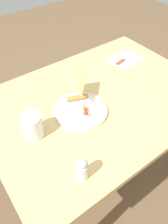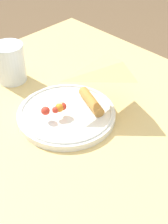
{
  "view_description": "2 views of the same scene",
  "coord_description": "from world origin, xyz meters",
  "px_view_note": "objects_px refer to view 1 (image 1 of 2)",
  "views": [
    {
      "loc": [
        -0.51,
        -0.58,
        1.4
      ],
      "look_at": [
        -0.13,
        -0.05,
        0.73
      ],
      "focal_mm": 35.0,
      "sensor_mm": 36.0,
      "label": 1
    },
    {
      "loc": [
        0.35,
        -0.44,
        1.23
      ],
      "look_at": [
        -0.08,
        -0.01,
        0.74
      ],
      "focal_mm": 55.0,
      "sensor_mm": 36.0,
      "label": 2
    }
  ],
  "objects_px": {
    "plate_pizza": "(81,110)",
    "salt_shaker": "(82,169)",
    "dining_table": "(98,114)",
    "napkin_folded": "(126,59)",
    "milk_glass": "(33,127)",
    "butter_knife": "(125,59)"
  },
  "relations": [
    {
      "from": "plate_pizza",
      "to": "salt_shaker",
      "type": "bearing_deg",
      "value": -124.99
    },
    {
      "from": "dining_table",
      "to": "napkin_folded",
      "type": "distance_m",
      "value": 0.39
    },
    {
      "from": "dining_table",
      "to": "milk_glass",
      "type": "xyz_separation_m",
      "value": [
        -0.35,
        -0.02,
        0.16
      ]
    },
    {
      "from": "dining_table",
      "to": "salt_shaker",
      "type": "xyz_separation_m",
      "value": [
        -0.3,
        -0.28,
        0.16
      ]
    },
    {
      "from": "dining_table",
      "to": "butter_knife",
      "type": "distance_m",
      "value": 0.39
    },
    {
      "from": "plate_pizza",
      "to": "butter_knife",
      "type": "relative_size",
      "value": 1.3
    },
    {
      "from": "dining_table",
      "to": "plate_pizza",
      "type": "relative_size",
      "value": 4.56
    },
    {
      "from": "butter_knife",
      "to": "salt_shaker",
      "type": "relative_size",
      "value": 1.74
    },
    {
      "from": "plate_pizza",
      "to": "napkin_folded",
      "type": "height_order",
      "value": "plate_pizza"
    },
    {
      "from": "milk_glass",
      "to": "salt_shaker",
      "type": "bearing_deg",
      "value": -79.92
    },
    {
      "from": "plate_pizza",
      "to": "milk_glass",
      "type": "xyz_separation_m",
      "value": [
        -0.22,
        0.01,
        0.03
      ]
    },
    {
      "from": "milk_glass",
      "to": "salt_shaker",
      "type": "xyz_separation_m",
      "value": [
        0.05,
        -0.26,
        0.0
      ]
    },
    {
      "from": "dining_table",
      "to": "milk_glass",
      "type": "bearing_deg",
      "value": -177.07
    },
    {
      "from": "plate_pizza",
      "to": "dining_table",
      "type": "bearing_deg",
      "value": 11.39
    },
    {
      "from": "milk_glass",
      "to": "salt_shaker",
      "type": "distance_m",
      "value": 0.27
    },
    {
      "from": "milk_glass",
      "to": "butter_knife",
      "type": "height_order",
      "value": "milk_glass"
    },
    {
      "from": "salt_shaker",
      "to": "plate_pizza",
      "type": "bearing_deg",
      "value": 55.01
    },
    {
      "from": "butter_knife",
      "to": "salt_shaker",
      "type": "distance_m",
      "value": 0.77
    },
    {
      "from": "plate_pizza",
      "to": "salt_shaker",
      "type": "height_order",
      "value": "salt_shaker"
    },
    {
      "from": "butter_knife",
      "to": "salt_shaker",
      "type": "height_order",
      "value": "salt_shaker"
    },
    {
      "from": "napkin_folded",
      "to": "salt_shaker",
      "type": "xyz_separation_m",
      "value": [
        -0.64,
        -0.45,
        0.05
      ]
    },
    {
      "from": "plate_pizza",
      "to": "salt_shaker",
      "type": "distance_m",
      "value": 0.31
    }
  ]
}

